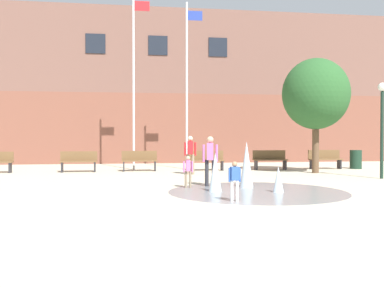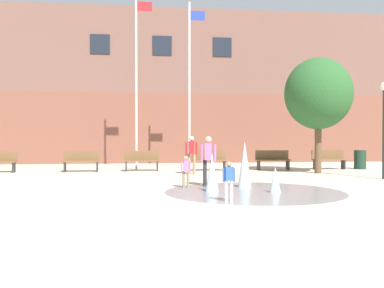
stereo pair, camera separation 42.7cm
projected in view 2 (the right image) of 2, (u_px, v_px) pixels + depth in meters
name	position (u px, v px, depth m)	size (l,w,h in m)	color
ground_plane	(209.00, 215.00, 9.15)	(100.00, 100.00, 0.00)	#BCB299
library_building	(160.00, 90.00, 28.74)	(36.00, 6.05, 8.98)	brown
splash_fountain	(243.00, 176.00, 13.26)	(5.14, 5.14, 1.43)	gray
park_bench_left_of_flagpoles	(81.00, 161.00, 19.88)	(1.60, 0.44, 0.91)	#28282D
park_bench_center	(142.00, 160.00, 20.35)	(1.60, 0.44, 0.91)	#28282D
park_bench_under_right_flagpole	(209.00, 160.00, 20.56)	(1.60, 0.44, 0.91)	#28282D
park_bench_near_trashcan	(273.00, 160.00, 20.97)	(1.60, 0.44, 0.91)	#28282D
park_bench_far_right	(329.00, 159.00, 21.38)	(1.60, 0.44, 0.91)	#28282D
child_running	(229.00, 178.00, 10.98)	(0.31, 0.16, 0.99)	silver
child_with_pink_shirt	(186.00, 169.00, 13.83)	(0.31, 0.21, 0.99)	#89755B
teen_by_trashcan	(191.00, 152.00, 18.52)	(0.50, 0.35, 1.59)	#89755B
adult_watching	(208.00, 157.00, 14.26)	(0.50, 0.38, 1.59)	#28282D
flagpole_left	(137.00, 76.00, 20.99)	(0.80, 0.10, 8.28)	silver
flagpole_right	(190.00, 81.00, 21.30)	(0.80, 0.10, 7.93)	silver
lamp_post_right_lane	(384.00, 115.00, 16.54)	(0.32, 0.32, 3.58)	#192D23
trash_can	(360.00, 160.00, 21.48)	(0.56, 0.56, 0.90)	#193323
street_tree_near_building	(318.00, 94.00, 19.05)	(2.86, 2.86, 4.91)	brown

